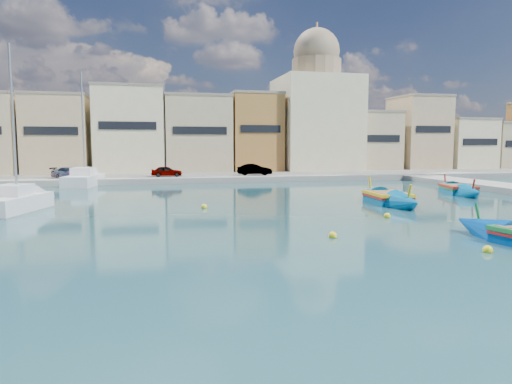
{
  "coord_description": "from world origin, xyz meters",
  "views": [
    {
      "loc": [
        -11.32,
        -17.75,
        3.97
      ],
      "look_at": [
        -5.89,
        6.0,
        1.4
      ],
      "focal_mm": 32.0,
      "sensor_mm": 36.0,
      "label": 1
    }
  ],
  "objects_px": {
    "yacht_north": "(90,180)",
    "yacht_midnorth": "(29,201)",
    "church_block": "(316,110)",
    "luzzu_green": "(387,199)",
    "luzzu_cyan_mid": "(458,190)"
  },
  "relations": [
    {
      "from": "luzzu_cyan_mid",
      "to": "luzzu_green",
      "type": "height_order",
      "value": "luzzu_green"
    },
    {
      "from": "church_block",
      "to": "luzzu_cyan_mid",
      "type": "xyz_separation_m",
      "value": [
        2.6,
        -25.88,
        -8.15
      ]
    },
    {
      "from": "luzzu_cyan_mid",
      "to": "yacht_midnorth",
      "type": "bearing_deg",
      "value": -178.06
    },
    {
      "from": "church_block",
      "to": "yacht_midnorth",
      "type": "bearing_deg",
      "value": -137.0
    },
    {
      "from": "church_block",
      "to": "luzzu_green",
      "type": "height_order",
      "value": "church_block"
    },
    {
      "from": "luzzu_green",
      "to": "yacht_midnorth",
      "type": "relative_size",
      "value": 0.82
    },
    {
      "from": "luzzu_cyan_mid",
      "to": "church_block",
      "type": "bearing_deg",
      "value": 95.75
    },
    {
      "from": "luzzu_green",
      "to": "luzzu_cyan_mid",
      "type": "bearing_deg",
      "value": 26.64
    },
    {
      "from": "church_block",
      "to": "luzzu_green",
      "type": "bearing_deg",
      "value": -101.2
    },
    {
      "from": "church_block",
      "to": "luzzu_cyan_mid",
      "type": "relative_size",
      "value": 2.23
    },
    {
      "from": "church_block",
      "to": "yacht_midnorth",
      "type": "xyz_separation_m",
      "value": [
        -28.9,
        -26.95,
        -7.99
      ]
    },
    {
      "from": "yacht_north",
      "to": "yacht_midnorth",
      "type": "bearing_deg",
      "value": -95.06
    },
    {
      "from": "luzzu_cyan_mid",
      "to": "luzzu_green",
      "type": "xyz_separation_m",
      "value": [
        -8.58,
        -4.31,
        0.03
      ]
    },
    {
      "from": "luzzu_green",
      "to": "yacht_midnorth",
      "type": "xyz_separation_m",
      "value": [
        -22.92,
        3.24,
        0.13
      ]
    },
    {
      "from": "church_block",
      "to": "yacht_midnorth",
      "type": "distance_m",
      "value": 40.31
    }
  ]
}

